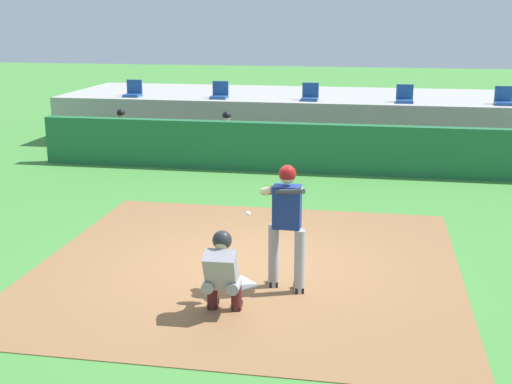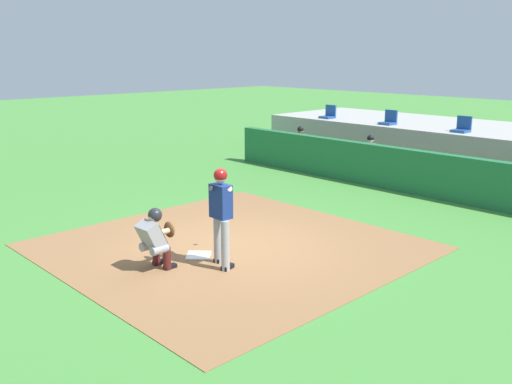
{
  "view_description": "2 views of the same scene",
  "coord_description": "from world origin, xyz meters",
  "px_view_note": "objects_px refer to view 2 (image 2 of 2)",
  "views": [
    {
      "loc": [
        1.83,
        -9.63,
        3.79
      ],
      "look_at": [
        0.0,
        0.7,
        1.0
      ],
      "focal_mm": 47.51,
      "sensor_mm": 36.0,
      "label": 1
    },
    {
      "loc": [
        7.96,
        -6.9,
        3.73
      ],
      "look_at": [
        0.0,
        0.7,
        1.0
      ],
      "focal_mm": 39.3,
      "sensor_mm": 36.0,
      "label": 2
    }
  ],
  "objects_px": {
    "batter_at_plate": "(221,211)",
    "stadium_seat_1": "(389,120)",
    "home_plate": "(199,255)",
    "stadium_seat_2": "(462,128)",
    "dugout_player_0": "(298,145)",
    "stadium_seat_0": "(329,114)",
    "dugout_player_1": "(367,155)",
    "catcher_crouched": "(156,236)"
  },
  "relations": [
    {
      "from": "dugout_player_1",
      "to": "stadium_seat_1",
      "type": "relative_size",
      "value": 2.71
    },
    {
      "from": "dugout_player_0",
      "to": "stadium_seat_1",
      "type": "xyz_separation_m",
      "value": [
        2.27,
        2.03,
        0.86
      ]
    },
    {
      "from": "dugout_player_0",
      "to": "dugout_player_1",
      "type": "distance_m",
      "value": 2.89
    },
    {
      "from": "dugout_player_0",
      "to": "batter_at_plate",
      "type": "bearing_deg",
      "value": -55.73
    },
    {
      "from": "stadium_seat_0",
      "to": "stadium_seat_1",
      "type": "distance_m",
      "value": 2.6
    },
    {
      "from": "home_plate",
      "to": "batter_at_plate",
      "type": "relative_size",
      "value": 0.24
    },
    {
      "from": "stadium_seat_0",
      "to": "stadium_seat_1",
      "type": "bearing_deg",
      "value": 0.0
    },
    {
      "from": "dugout_player_0",
      "to": "stadium_seat_0",
      "type": "distance_m",
      "value": 2.23
    },
    {
      "from": "home_plate",
      "to": "dugout_player_0",
      "type": "height_order",
      "value": "dugout_player_0"
    },
    {
      "from": "catcher_crouched",
      "to": "stadium_seat_0",
      "type": "xyz_separation_m",
      "value": [
        -5.19,
        11.09,
        0.93
      ]
    },
    {
      "from": "dugout_player_0",
      "to": "dugout_player_1",
      "type": "xyz_separation_m",
      "value": [
        2.89,
        0.0,
        0.0
      ]
    },
    {
      "from": "stadium_seat_0",
      "to": "stadium_seat_1",
      "type": "height_order",
      "value": "same"
    },
    {
      "from": "home_plate",
      "to": "batter_at_plate",
      "type": "bearing_deg",
      "value": -1.47
    },
    {
      "from": "catcher_crouched",
      "to": "stadium_seat_1",
      "type": "relative_size",
      "value": 3.87
    },
    {
      "from": "batter_at_plate",
      "to": "stadium_seat_1",
      "type": "xyz_separation_m",
      "value": [
        -3.29,
        10.2,
        0.5
      ]
    },
    {
      "from": "stadium_seat_2",
      "to": "batter_at_plate",
      "type": "bearing_deg",
      "value": -86.13
    },
    {
      "from": "dugout_player_0",
      "to": "stadium_seat_0",
      "type": "height_order",
      "value": "stadium_seat_0"
    },
    {
      "from": "stadium_seat_1",
      "to": "dugout_player_1",
      "type": "bearing_deg",
      "value": -73.01
    },
    {
      "from": "stadium_seat_2",
      "to": "dugout_player_0",
      "type": "bearing_deg",
      "value": -157.33
    },
    {
      "from": "catcher_crouched",
      "to": "dugout_player_0",
      "type": "xyz_separation_m",
      "value": [
        -4.86,
        9.06,
        0.06
      ]
    },
    {
      "from": "dugout_player_0",
      "to": "dugout_player_1",
      "type": "height_order",
      "value": "same"
    },
    {
      "from": "catcher_crouched",
      "to": "stadium_seat_1",
      "type": "distance_m",
      "value": 11.43
    },
    {
      "from": "home_plate",
      "to": "stadium_seat_2",
      "type": "xyz_separation_m",
      "value": [
        0.0,
        10.18,
        1.51
      ]
    },
    {
      "from": "home_plate",
      "to": "dugout_player_0",
      "type": "distance_m",
      "value": 9.51
    },
    {
      "from": "dugout_player_0",
      "to": "stadium_seat_2",
      "type": "xyz_separation_m",
      "value": [
        4.87,
        2.03,
        0.86
      ]
    },
    {
      "from": "batter_at_plate",
      "to": "dugout_player_1",
      "type": "bearing_deg",
      "value": 108.11
    },
    {
      "from": "home_plate",
      "to": "catcher_crouched",
      "type": "distance_m",
      "value": 1.08
    },
    {
      "from": "home_plate",
      "to": "dugout_player_1",
      "type": "bearing_deg",
      "value": 103.65
    },
    {
      "from": "stadium_seat_0",
      "to": "stadium_seat_2",
      "type": "bearing_deg",
      "value": 0.0
    },
    {
      "from": "catcher_crouched",
      "to": "stadium_seat_2",
      "type": "distance_m",
      "value": 11.13
    },
    {
      "from": "dugout_player_0",
      "to": "stadium_seat_1",
      "type": "distance_m",
      "value": 3.17
    },
    {
      "from": "catcher_crouched",
      "to": "dugout_player_1",
      "type": "xyz_separation_m",
      "value": [
        -1.97,
        9.06,
        0.06
      ]
    },
    {
      "from": "batter_at_plate",
      "to": "stadium_seat_0",
      "type": "bearing_deg",
      "value": 120.01
    },
    {
      "from": "stadium_seat_1",
      "to": "stadium_seat_2",
      "type": "height_order",
      "value": "same"
    },
    {
      "from": "stadium_seat_0",
      "to": "dugout_player_0",
      "type": "bearing_deg",
      "value": -80.83
    },
    {
      "from": "catcher_crouched",
      "to": "stadium_seat_2",
      "type": "height_order",
      "value": "stadium_seat_2"
    },
    {
      "from": "stadium_seat_0",
      "to": "stadium_seat_2",
      "type": "xyz_separation_m",
      "value": [
        5.2,
        0.0,
        0.0
      ]
    },
    {
      "from": "dugout_player_0",
      "to": "stadium_seat_2",
      "type": "bearing_deg",
      "value": 22.67
    },
    {
      "from": "stadium_seat_2",
      "to": "home_plate",
      "type": "bearing_deg",
      "value": -90.0
    },
    {
      "from": "dugout_player_1",
      "to": "home_plate",
      "type": "bearing_deg",
      "value": -76.35
    },
    {
      "from": "home_plate",
      "to": "dugout_player_0",
      "type": "relative_size",
      "value": 0.34
    },
    {
      "from": "batter_at_plate",
      "to": "catcher_crouched",
      "type": "bearing_deg",
      "value": -128.17
    }
  ]
}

